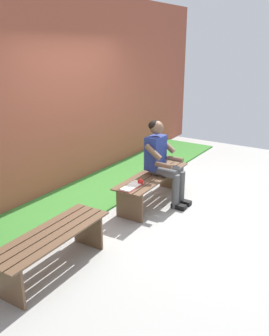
{
  "coord_description": "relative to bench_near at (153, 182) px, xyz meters",
  "views": [
    {
      "loc": [
        4.38,
        2.52,
        2.31
      ],
      "look_at": [
        0.73,
        0.15,
        0.8
      ],
      "focal_mm": 38.43,
      "sensor_mm": 36.0,
      "label": 1
    }
  ],
  "objects": [
    {
      "name": "ground_plane",
      "position": [
        1.04,
        1.0,
        -0.36
      ],
      "size": [
        10.0,
        7.0,
        0.04
      ],
      "primitive_type": "cube",
      "color": "#9E9E99"
    },
    {
      "name": "grass_strip",
      "position": [
        1.04,
        -1.3,
        -0.32
      ],
      "size": [
        9.0,
        1.84,
        0.03
      ],
      "primitive_type": "cube",
      "color": "#387A2D",
      "rests_on": "ground"
    },
    {
      "name": "brick_wall",
      "position": [
        0.5,
        -1.68,
        1.23
      ],
      "size": [
        9.5,
        0.24,
        3.14
      ],
      "primitive_type": "cube",
      "color": "#9E4C38",
      "rests_on": "ground"
    },
    {
      "name": "bench_near",
      "position": [
        0.0,
        0.0,
        0.0
      ],
      "size": [
        1.58,
        0.51,
        0.45
      ],
      "rotation": [
        0.0,
        0.0,
        0.03
      ],
      "color": "brown",
      "rests_on": "ground"
    },
    {
      "name": "bench_far",
      "position": [
        2.09,
        -0.0,
        -0.01
      ],
      "size": [
        1.45,
        0.51,
        0.45
      ],
      "rotation": [
        0.0,
        0.0,
        0.03
      ],
      "color": "brown",
      "rests_on": "ground"
    },
    {
      "name": "person_seated",
      "position": [
        -0.11,
        0.1,
        0.35
      ],
      "size": [
        0.5,
        0.69,
        1.26
      ],
      "color": "navy",
      "rests_on": "ground"
    },
    {
      "name": "apple",
      "position": [
        0.42,
        0.05,
        0.15
      ],
      "size": [
        0.08,
        0.08,
        0.08
      ],
      "primitive_type": "sphere",
      "color": "red",
      "rests_on": "bench_near"
    },
    {
      "name": "book_open",
      "position": [
        0.56,
        0.01,
        0.12
      ],
      "size": [
        0.42,
        0.17,
        0.02
      ],
      "rotation": [
        0.0,
        0.0,
        0.03
      ],
      "color": "white",
      "rests_on": "bench_near"
    }
  ]
}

